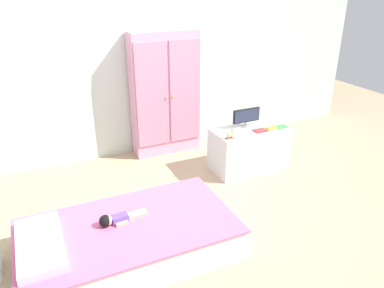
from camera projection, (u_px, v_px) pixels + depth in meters
The scene contains 12 objects.
ground_plane at pixel (191, 212), 3.56m from camera, with size 10.00×10.00×0.02m, color tan.
back_wall at pixel (135, 43), 4.31m from camera, with size 6.40×0.05×2.70m, color silver.
bed at pixel (129, 239), 2.99m from camera, with size 1.70×0.95×0.26m.
pillow at pixel (40, 244), 2.67m from camera, with size 0.32×0.68×0.07m, color silver.
doll at pixel (114, 219), 2.94m from camera, with size 0.39×0.14×0.10m.
wardrobe at pixel (165, 94), 4.52m from camera, with size 0.83×0.29×1.50m.
tv_stand at pixel (249, 149), 4.28m from camera, with size 0.86×0.44×0.49m, color silver.
tv_monitor at pixel (246, 116), 4.19m from camera, with size 0.33×0.10×0.22m.
rocking_horse_toy at pixel (231, 134), 3.91m from camera, with size 0.10×0.04×0.12m.
book_red at pixel (260, 131), 4.12m from camera, with size 0.14×0.10×0.01m, color #CC3838.
book_yellow at pixel (272, 128), 4.18m from camera, with size 0.12×0.08×0.02m, color gold.
book_green at pixel (281, 127), 4.23m from camera, with size 0.13×0.09×0.01m, color #429E51.
Camera 1 is at (-1.25, -2.71, 2.04)m, focal length 34.75 mm.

